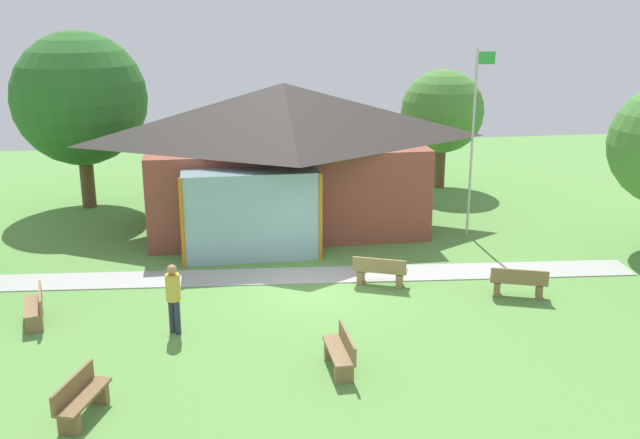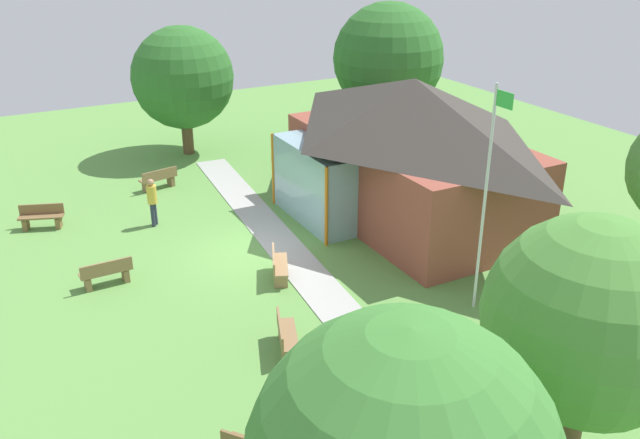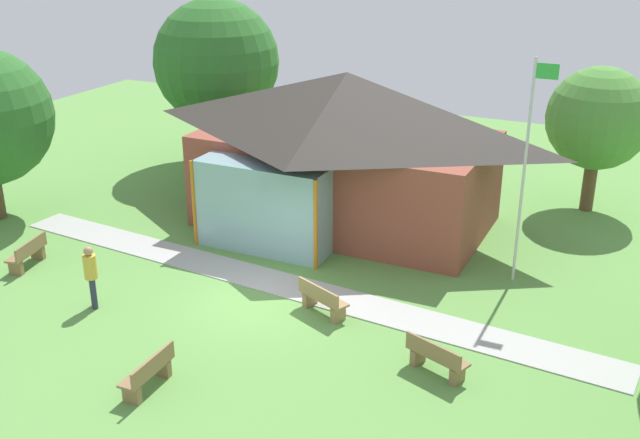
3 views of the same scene
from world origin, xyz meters
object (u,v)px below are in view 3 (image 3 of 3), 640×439
tree_behind_pavilion_right (598,119)px  tree_behind_pavilion_left (216,62)px  pavilion (342,147)px  bench_rear_near_path (322,300)px  bench_mid_right (436,358)px  bench_front_center (149,373)px  visitor_strolling_lawn (91,272)px  flagpole (526,164)px  bench_mid_left (28,254)px

tree_behind_pavilion_right → tree_behind_pavilion_left: size_ratio=0.75×
pavilion → bench_rear_near_path: pavilion is taller
tree_behind_pavilion_right → tree_behind_pavilion_left: 14.48m
bench_mid_right → bench_front_center: same height
visitor_strolling_lawn → flagpole: bearing=-107.3°
bench_mid_right → bench_rear_near_path: same height
tree_behind_pavilion_right → tree_behind_pavilion_left: bearing=-176.4°
bench_front_center → visitor_strolling_lawn: 4.37m
bench_rear_near_path → bench_mid_left: bearing=-149.6°
bench_mid_left → tree_behind_pavilion_right: 18.68m
visitor_strolling_lawn → tree_behind_pavilion_left: bearing=-33.6°
tree_behind_pavilion_right → bench_rear_near_path: bearing=-115.8°
visitor_strolling_lawn → tree_behind_pavilion_left: 12.99m
bench_mid_right → tree_behind_pavilion_right: tree_behind_pavilion_right is taller
flagpole → tree_behind_pavilion_right: 6.73m
bench_mid_right → visitor_strolling_lawn: visitor_strolling_lawn is taller
bench_mid_right → bench_front_center: (-5.45, -3.23, 0.00)m
bench_mid_right → bench_rear_near_path: bearing=178.3°
bench_front_center → bench_mid_left: bearing=61.8°
bench_rear_near_path → tree_behind_pavilion_left: tree_behind_pavilion_left is taller
bench_mid_right → tree_behind_pavilion_right: (1.71, 12.15, 2.84)m
flagpole → visitor_strolling_lawn: size_ratio=3.61×
bench_mid_left → tree_behind_pavilion_left: size_ratio=0.23×
bench_front_center → tree_behind_pavilion_left: tree_behind_pavilion_left is taller
flagpole → bench_mid_right: bearing=-96.2°
tree_behind_pavilion_left → tree_behind_pavilion_right: bearing=3.6°
tree_behind_pavilion_right → tree_behind_pavilion_left: tree_behind_pavilion_left is taller
visitor_strolling_lawn → tree_behind_pavilion_right: bearing=-90.2°
bench_mid_right → tree_behind_pavilion_right: 12.59m
bench_mid_right → tree_behind_pavilion_right: bearing=102.4°
bench_front_center → visitor_strolling_lawn: size_ratio=0.87×
pavilion → tree_behind_pavilion_right: 8.72m
pavilion → bench_rear_near_path: size_ratio=6.57×
pavilion → visitor_strolling_lawn: (-3.50, -8.17, -1.60)m
bench_front_center → bench_mid_right: bearing=-60.8°
bench_rear_near_path → tree_behind_pavilion_left: bearing=156.7°
bench_mid_left → bench_rear_near_path: bearing=-94.8°
bench_front_center → tree_behind_pavilion_right: tree_behind_pavilion_right is taller
bench_mid_left → visitor_strolling_lawn: (3.41, -1.13, 0.62)m
bench_front_center → tree_behind_pavilion_left: bearing=25.2°
bench_rear_near_path → tree_behind_pavilion_right: (5.18, 10.74, 2.84)m
bench_rear_near_path → tree_behind_pavilion_right: bearing=87.6°
pavilion → flagpole: size_ratio=1.62×
flagpole → bench_rear_near_path: size_ratio=4.04×
bench_mid_right → bench_mid_left: size_ratio=1.00×
bench_front_center → bench_rear_near_path: same height
bench_mid_left → flagpole: bearing=-80.0°
tree_behind_pavilion_right → bench_front_center: bearing=-115.0°
visitor_strolling_lawn → tree_behind_pavilion_left: (-3.68, 12.06, 3.15)m
bench_mid_left → tree_behind_pavilion_left: (-0.26, 10.93, 3.77)m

